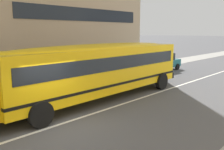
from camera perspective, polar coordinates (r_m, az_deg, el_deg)
ground_plane at (r=10.35m, az=-12.68°, el=-11.25°), size 400.00×400.00×0.00m
lane_centreline at (r=10.34m, az=-12.68°, el=-11.24°), size 110.00×0.16×0.01m
school_bus at (r=13.34m, az=-4.03°, el=1.79°), size 13.63×3.22×3.04m
parked_car_teal_far_corner at (r=24.34m, az=11.48°, el=3.05°), size 3.97×2.01×1.64m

